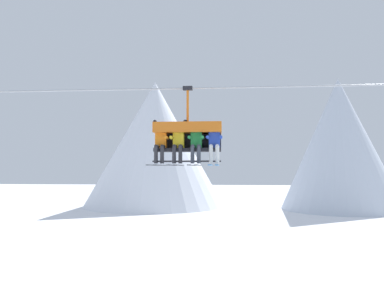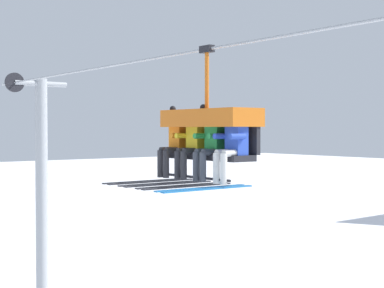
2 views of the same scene
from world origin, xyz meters
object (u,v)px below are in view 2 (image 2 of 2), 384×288
skier_orange (173,142)px  skier_blue (230,145)px  chairlift_chair (210,127)px  skier_green (210,144)px  skier_yellow (191,142)px  lift_tower_near (41,200)px

skier_orange → skier_blue: size_ratio=1.00×
chairlift_chair → skier_green: (0.26, -0.22, -0.29)m
skier_orange → skier_yellow: same height
lift_tower_near → skier_yellow: 8.83m
chairlift_chair → skier_blue: chairlift_chair is taller
skier_green → skier_blue: bearing=0.0°
skier_orange → skier_green: (1.04, -0.01, -0.02)m
lift_tower_near → chairlift_chair: lift_tower_near is taller
skier_green → lift_tower_near: bearing=174.2°
chairlift_chair → skier_blue: (0.78, -0.22, -0.29)m
skier_yellow → skier_green: bearing=-0.8°
skier_orange → chairlift_chair: bearing=15.4°
skier_yellow → skier_green: skier_yellow is taller
skier_orange → lift_tower_near: bearing=173.5°
skier_yellow → skier_green: size_ratio=1.00×
skier_green → skier_blue: (0.52, 0.00, 0.00)m
skier_yellow → skier_green: 0.51m
chairlift_chair → lift_tower_near: bearing=175.4°
chairlift_chair → skier_orange: size_ratio=1.31×
lift_tower_near → chairlift_chair: (8.83, -0.71, 2.14)m
lift_tower_near → skier_blue: bearing=-5.5°
lift_tower_near → skier_blue: 9.83m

